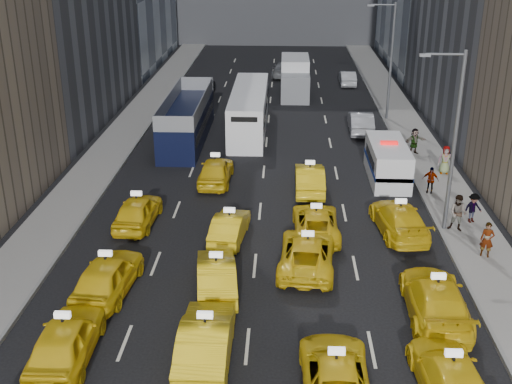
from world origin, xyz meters
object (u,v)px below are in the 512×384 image
double_decker (187,118)px  city_bus (249,110)px  nypd_van (387,162)px  box_truck (295,78)px  pedestrian_0 (487,240)px

double_decker → city_bus: bearing=37.5°
nypd_van → double_decker: size_ratio=0.49×
double_decker → city_bus: double_decker is taller
nypd_van → box_truck: (-5.30, 20.75, 0.54)m
nypd_van → double_decker: (-13.08, 7.12, 0.55)m
city_bus → box_truck: box_truck is taller
double_decker → nypd_van: bearing=-22.5°
double_decker → pedestrian_0: (16.13, -17.11, -0.64)m
box_truck → pedestrian_0: box_truck is taller
nypd_van → pedestrian_0: 10.45m
nypd_van → city_bus: 13.14m
nypd_van → box_truck: box_truck is taller
box_truck → pedestrian_0: bearing=-76.9°
box_truck → double_decker: bearing=-121.8°
nypd_van → double_decker: 14.91m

